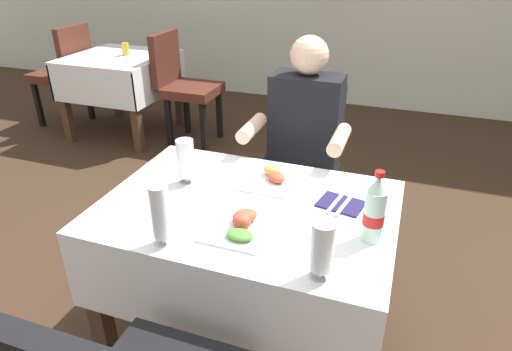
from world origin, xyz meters
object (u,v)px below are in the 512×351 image
main_dining_table (248,241)px  cola_bottle_primary (375,211)px  plate_near_camera (240,226)px  background_chair_right (183,82)px  background_chair_left (65,70)px  beer_glass_middle (186,161)px  napkin_cutlery_set (341,204)px  beer_glass_right (322,251)px  plate_far_diner (270,178)px  chair_far_diner_seat (298,163)px  background_table_tumbler (125,49)px  background_dining_table (121,76)px  seated_diner_far (302,145)px  beer_glass_left (160,216)px

main_dining_table → cola_bottle_primary: bearing=-8.3°
plate_near_camera → background_chair_right: background_chair_right is taller
background_chair_left → plate_near_camera: bearing=-39.4°
beer_glass_middle → napkin_cutlery_set: bearing=3.6°
beer_glass_right → background_chair_left: background_chair_left is taller
plate_far_diner → beer_glass_middle: 0.36m
main_dining_table → chair_far_diner_seat: (-0.00, 0.80, -0.01)m
beer_glass_middle → background_table_tumbler: 2.59m
main_dining_table → napkin_cutlery_set: (0.34, 0.12, 0.18)m
main_dining_table → background_dining_table: (-2.02, 2.04, -0.01)m
main_dining_table → seated_diner_far: (0.04, 0.69, 0.15)m
background_chair_right → plate_far_diner: bearing=-52.5°
beer_glass_middle → background_chair_right: (-1.07, 1.96, -0.28)m
plate_far_diner → background_chair_left: size_ratio=0.23×
cola_bottle_primary → napkin_cutlery_set: 0.26m
background_chair_right → napkin_cutlery_set: bearing=-48.1°
seated_diner_far → background_dining_table: seated_diner_far is taller
background_dining_table → main_dining_table: bearing=-45.3°
napkin_cutlery_set → background_dining_table: bearing=140.9°
background_table_tumbler → beer_glass_middle: bearing=-50.3°
plate_near_camera → beer_glass_left: (-0.22, -0.16, 0.09)m
napkin_cutlery_set → beer_glass_right: bearing=-88.1°
plate_near_camera → beer_glass_right: (0.32, -0.15, 0.08)m
beer_glass_middle → background_dining_table: (-1.71, 1.96, -0.29)m
background_table_tumbler → plate_near_camera: bearing=-48.4°
chair_far_diner_seat → plate_far_diner: bearing=-87.6°
main_dining_table → cola_bottle_primary: (0.48, -0.07, 0.29)m
chair_far_diner_seat → background_dining_table: chair_far_diner_seat is taller
background_chair_right → background_table_tumbler: 0.63m
cola_bottle_primary → background_chair_right: cola_bottle_primary is taller
beer_glass_right → seated_diner_far: bearing=107.2°
background_chair_left → background_chair_right: bearing=0.0°
beer_glass_left → background_table_tumbler: bearing=126.4°
background_chair_right → beer_glass_right: bearing=-53.7°
beer_glass_left → beer_glass_middle: bearing=106.8°
chair_far_diner_seat → background_table_tumbler: (-1.96, 1.28, 0.24)m
napkin_cutlery_set → background_chair_right: size_ratio=0.20×
beer_glass_left → beer_glass_right: 0.54m
plate_near_camera → beer_glass_left: 0.29m
napkin_cutlery_set → background_chair_left: size_ratio=0.20×
napkin_cutlery_set → background_dining_table: 3.05m
background_dining_table → plate_near_camera: bearing=-47.1°
cola_bottle_primary → beer_glass_left: bearing=-158.0°
chair_far_diner_seat → plate_far_diner: (0.02, -0.59, 0.20)m
beer_glass_middle → napkin_cutlery_set: size_ratio=1.01×
main_dining_table → background_chair_right: size_ratio=1.18×
background_chair_left → background_chair_right: 1.28m
seated_diner_far → background_table_tumbler: bearing=145.3°
cola_bottle_primary → background_chair_left: cola_bottle_primary is taller
beer_glass_middle → beer_glass_left: bearing=-73.2°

